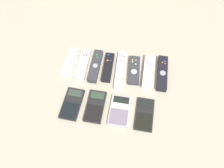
{
  "coord_description": "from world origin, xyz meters",
  "views": [
    {
      "loc": [
        0.08,
        -0.48,
        0.91
      ],
      "look_at": [
        0.0,
        0.03,
        0.01
      ],
      "focal_mm": 35.0,
      "sensor_mm": 36.0,
      "label": 1
    }
  ],
  "objects": [
    {
      "name": "remote_2",
      "position": [
        -0.1,
        0.12,
        0.01
      ],
      "size": [
        0.04,
        0.19,
        0.03
      ],
      "rotation": [
        0.0,
        0.0,
        -0.01
      ],
      "color": "#333338",
      "rests_on": "ground_plane"
    },
    {
      "name": "ground_plane",
      "position": [
        0.0,
        0.0,
        0.0
      ],
      "size": [
        3.0,
        3.0,
        0.0
      ],
      "primitive_type": "plane",
      "color": "#B2A88E"
    },
    {
      "name": "calculator_2",
      "position": [
        0.05,
        -0.09,
        0.01
      ],
      "size": [
        0.09,
        0.15,
        0.02
      ],
      "rotation": [
        0.0,
        0.0,
        -0.01
      ],
      "color": "#B2B2B7",
      "rests_on": "ground_plane"
    },
    {
      "name": "calculator_1",
      "position": [
        -0.06,
        -0.09,
        0.01
      ],
      "size": [
        0.08,
        0.16,
        0.02
      ],
      "rotation": [
        0.0,
        0.0,
        -0.02
      ],
      "color": "black",
      "rests_on": "ground_plane"
    },
    {
      "name": "remote_5",
      "position": [
        0.1,
        0.13,
        0.01
      ],
      "size": [
        0.06,
        0.17,
        0.02
      ],
      "rotation": [
        0.0,
        0.0,
        0.06
      ],
      "color": "#333338",
      "rests_on": "ground_plane"
    },
    {
      "name": "remote_4",
      "position": [
        0.03,
        0.12,
        0.01
      ],
      "size": [
        0.05,
        0.22,
        0.02
      ],
      "rotation": [
        0.0,
        0.0,
        0.04
      ],
      "color": "white",
      "rests_on": "ground_plane"
    },
    {
      "name": "remote_0",
      "position": [
        -0.23,
        0.13,
        0.01
      ],
      "size": [
        0.06,
        0.16,
        0.02
      ],
      "rotation": [
        0.0,
        0.0,
        -0.02
      ],
      "color": "white",
      "rests_on": "ground_plane"
    },
    {
      "name": "remote_3",
      "position": [
        -0.03,
        0.13,
        0.01
      ],
      "size": [
        0.05,
        0.17,
        0.02
      ],
      "rotation": [
        0.0,
        0.0,
        0.02
      ],
      "color": "black",
      "rests_on": "ground_plane"
    },
    {
      "name": "remote_6",
      "position": [
        0.17,
        0.13,
        0.01
      ],
      "size": [
        0.05,
        0.19,
        0.03
      ],
      "rotation": [
        0.0,
        0.0,
        -0.01
      ],
      "color": "white",
      "rests_on": "ground_plane"
    },
    {
      "name": "remote_7",
      "position": [
        0.23,
        0.13,
        0.01
      ],
      "size": [
        0.05,
        0.19,
        0.03
      ],
      "rotation": [
        0.0,
        0.0,
        -0.0
      ],
      "color": "black",
      "rests_on": "ground_plane"
    },
    {
      "name": "calculator_0",
      "position": [
        -0.16,
        -0.1,
        0.01
      ],
      "size": [
        0.09,
        0.16,
        0.02
      ],
      "rotation": [
        0.0,
        0.0,
        -0.05
      ],
      "color": "black",
      "rests_on": "ground_plane"
    },
    {
      "name": "remote_1",
      "position": [
        -0.16,
        0.13,
        0.01
      ],
      "size": [
        0.05,
        0.18,
        0.03
      ],
      "rotation": [
        0.0,
        0.0,
        0.0
      ],
      "color": "white",
      "rests_on": "ground_plane"
    },
    {
      "name": "calculator_3",
      "position": [
        0.17,
        -0.1,
        0.01
      ],
      "size": [
        0.08,
        0.16,
        0.01
      ],
      "rotation": [
        0.0,
        0.0,
        -0.02
      ],
      "color": "black",
      "rests_on": "ground_plane"
    }
  ]
}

